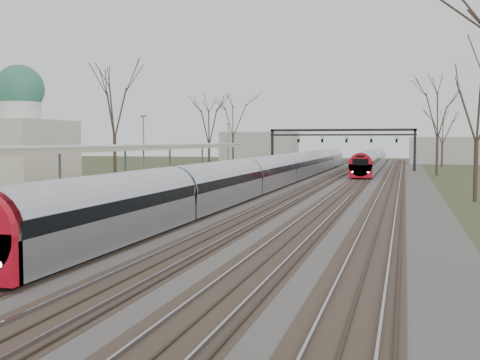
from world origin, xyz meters
name	(u,v)px	position (x,y,z in m)	size (l,w,h in m)	color
track_bed	(310,185)	(0.26, 55.00, 0.06)	(24.00, 160.00, 0.22)	#474442
platform	(147,194)	(-9.05, 37.50, 0.50)	(3.50, 69.00, 1.00)	#9E9B93
canopy	(118,148)	(-9.05, 32.99, 3.93)	(4.10, 50.00, 3.11)	slate
dome_building	(2,149)	(-21.71, 38.00, 3.72)	(10.00, 8.00, 10.30)	beige
signal_gantry	(342,137)	(0.29, 84.99, 4.91)	(21.00, 0.59, 6.08)	black
tree_west_far	(114,101)	(-17.00, 48.00, 8.02)	(5.50, 5.50, 11.33)	#2D231C
tree_east_far	(477,99)	(14.00, 42.00, 7.29)	(5.00, 5.00, 10.30)	#2D231C
train_near	(284,170)	(-2.50, 55.97, 1.48)	(2.62, 90.21, 3.05)	#B7B9C2
train_far	(371,161)	(4.50, 85.98, 1.48)	(2.62, 45.21, 3.05)	#B7B9C2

